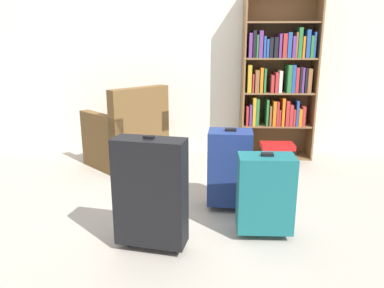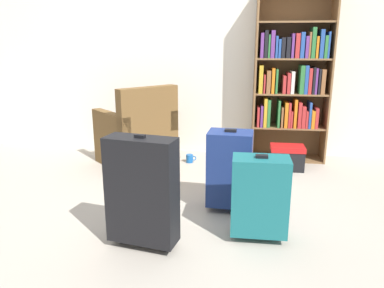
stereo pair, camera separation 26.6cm
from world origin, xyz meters
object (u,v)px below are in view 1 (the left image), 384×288
Objects in this scene: armchair at (127,138)px; mug at (180,159)px; suitcase_navy_blue at (230,167)px; storage_box at (277,154)px; suitcase_black at (151,192)px; bookshelf at (278,77)px; suitcase_teal at (265,193)px.

mug is at bearing 10.18° from armchair.
armchair reaches higher than suitcase_navy_blue.
armchair is 1.68m from storage_box.
suitcase_black is at bearing -91.90° from mug.
armchair is 2.74× the size of storage_box.
bookshelf reaches higher than storage_box.
armchair reaches higher than storage_box.
suitcase_black is at bearing -122.86° from storage_box.
suitcase_teal is (-0.41, -1.95, -0.64)m from bookshelf.
armchair is 1.84m from suitcase_black.
suitcase_black reaches higher than mug.
suitcase_black is (-0.06, -1.87, 0.36)m from mug.
suitcase_black is (0.52, -1.76, 0.09)m from armchair.
mug is at bearing 112.40° from suitcase_navy_blue.
suitcase_navy_blue reaches higher than storage_box.
storage_box is 0.53× the size of suitcase_navy_blue.
suitcase_teal is (-0.37, -1.56, 0.18)m from storage_box.
suitcase_black is at bearing -73.44° from armchair.
armchair is 0.65m from mug.
suitcase_teal is (0.72, -1.65, 0.28)m from mug.
storage_box is at bearing 61.67° from suitcase_navy_blue.
suitcase_teal is at bearing -103.31° from storage_box.
suitcase_navy_blue is at bearing -112.95° from bookshelf.
bookshelf is 5.35× the size of storage_box.
bookshelf reaches higher than suitcase_black.
suitcase_navy_blue is 0.87m from suitcase_black.
bookshelf is at bearing 14.88° from mug.
armchair is at bearing -166.71° from bookshelf.
storage_box is 0.58× the size of suitcase_teal.
bookshelf is 2.09m from suitcase_teal.
storage_box is 1.62m from suitcase_teal.
suitcase_navy_blue is 0.87× the size of suitcase_black.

